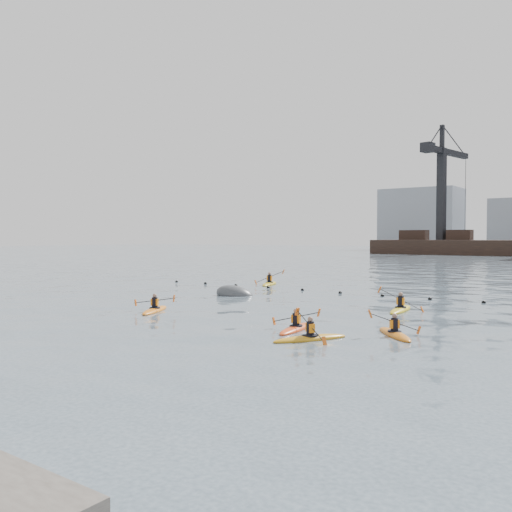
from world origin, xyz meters
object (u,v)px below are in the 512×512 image
(kayaker_4, at_px, (394,333))
(kayaker_5, at_px, (269,283))
(mooring_buoy, at_px, (235,295))
(kayaker_0, at_px, (296,328))
(kayaker_1, at_px, (310,337))
(kayaker_2, at_px, (155,309))
(kayaker_3, at_px, (401,309))

(kayaker_4, xyz_separation_m, kayaker_5, (-16.16, 15.30, 0.02))
(mooring_buoy, bearing_deg, kayaker_4, -29.25)
(kayaker_0, height_order, kayaker_4, kayaker_4)
(kayaker_1, xyz_separation_m, mooring_buoy, (-11.41, 10.22, -0.09))
(kayaker_0, bearing_deg, kayaker_4, 7.27)
(kayaker_0, bearing_deg, mooring_buoy, 129.09)
(kayaker_2, xyz_separation_m, kayaker_4, (12.28, 0.59, -0.01))
(kayaker_1, height_order, kayaker_5, kayaker_5)
(kayaker_2, distance_m, kayaker_5, 16.36)
(kayaker_3, relative_size, kayaker_4, 1.30)
(kayaker_1, bearing_deg, kayaker_3, 120.88)
(kayaker_5, bearing_deg, kayaker_3, -51.64)
(kayaker_4, distance_m, mooring_buoy, 15.53)
(kayaker_1, bearing_deg, kayaker_4, 80.60)
(kayaker_1, distance_m, kayaker_2, 10.34)
(kayaker_2, relative_size, kayaker_5, 0.88)
(kayaker_0, distance_m, kayaker_5, 20.62)
(kayaker_0, xyz_separation_m, kayaker_1, (1.54, -1.52, -0.00))
(kayaker_0, relative_size, kayaker_5, 0.88)
(kayaker_4, bearing_deg, mooring_buoy, -70.77)
(kayaker_0, distance_m, kayaker_3, 8.00)
(kayaker_1, height_order, kayaker_3, kayaker_3)
(kayaker_3, height_order, kayaker_4, kayaker_3)
(kayaker_2, distance_m, kayaker_4, 12.29)
(kayaker_0, height_order, kayaker_3, kayaker_3)
(kayaker_4, distance_m, kayaker_5, 22.26)
(kayaker_5, bearing_deg, mooring_buoy, -91.27)
(kayaker_0, height_order, mooring_buoy, kayaker_0)
(kayaker_2, xyz_separation_m, kayaker_3, (9.94, 7.37, 0.01))
(mooring_buoy, bearing_deg, kayaker_1, -41.86)
(kayaker_0, height_order, kayaker_2, kayaker_0)
(kayaker_4, height_order, mooring_buoy, kayaker_4)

